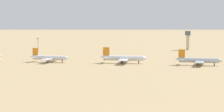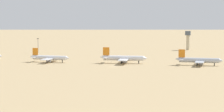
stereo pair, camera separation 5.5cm
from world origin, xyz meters
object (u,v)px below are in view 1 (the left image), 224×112
parked_jet_orange_3 (199,60)px  light_pole_mid (38,44)px  parked_jet_orange_1 (49,58)px  control_tower (188,39)px  parked_jet_orange_2 (123,58)px

parked_jet_orange_3 → light_pole_mid: (-154.17, 67.15, 4.22)m
parked_jet_orange_3 → light_pole_mid: bearing=154.6°
parked_jet_orange_1 → control_tower: control_tower is taller
parked_jet_orange_2 → parked_jet_orange_1: bearing=-179.0°
parked_jet_orange_1 → light_pole_mid: bearing=119.1°
parked_jet_orange_1 → light_pole_mid: (-42.36, 75.58, 4.42)m
parked_jet_orange_1 → parked_jet_orange_3: parked_jet_orange_3 is taller
parked_jet_orange_1 → parked_jet_orange_2: (56.01, 7.60, 0.40)m
parked_jet_orange_2 → parked_jet_orange_3: bearing=-5.9°
parked_jet_orange_3 → control_tower: 139.81m
parked_jet_orange_2 → control_tower: bearing=70.6°
parked_jet_orange_2 → control_tower: size_ratio=1.92×
control_tower → light_pole_mid: size_ratio=1.39×
control_tower → parked_jet_orange_3: bearing=-79.8°
parked_jet_orange_1 → control_tower: (87.08, 145.83, 7.82)m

